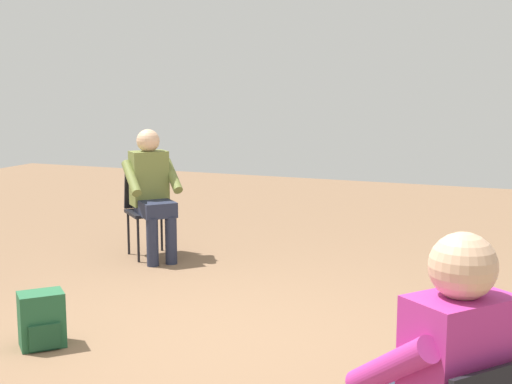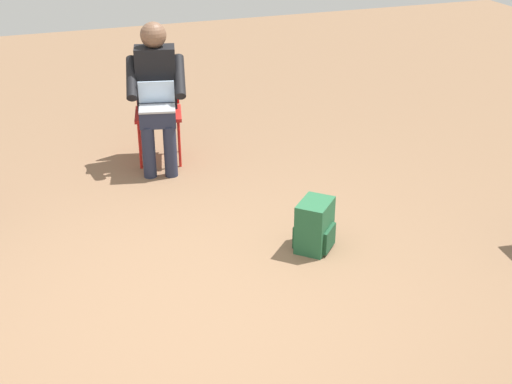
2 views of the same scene
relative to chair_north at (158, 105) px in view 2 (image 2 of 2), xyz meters
name	(u,v)px [view 2 (image 2 of 2)]	position (x,y,z in m)	size (l,w,h in m)	color
ground_plane	(191,307)	(-0.34, -2.38, -0.50)	(15.39, 15.39, 0.00)	brown
chair_north	(158,105)	(0.00, 0.00, 0.00)	(0.48, 0.51, 0.85)	red
person_with_laptop	(156,89)	(-0.04, -0.17, 0.20)	(0.56, 0.58, 1.24)	#23283D
backpack_near_laptop_user	(314,228)	(0.65, -1.97, -0.34)	(0.34, 0.34, 0.36)	#235B38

